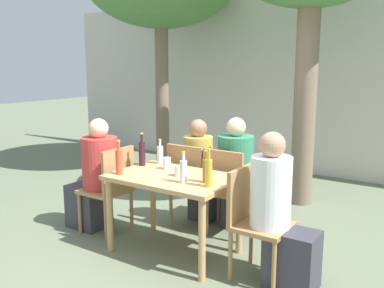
{
  "coord_description": "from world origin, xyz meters",
  "views": [
    {
      "loc": [
        2.26,
        -3.06,
        1.77
      ],
      "look_at": [
        0.0,
        0.3,
        1.0
      ],
      "focal_mm": 40.0,
      "sensor_mm": 36.0,
      "label": 1
    }
  ],
  "objects_px": {
    "person_seated_3": "(239,179)",
    "soda_bottle_3": "(119,161)",
    "person_seated_0": "(95,180)",
    "water_bottle_4": "(183,171)",
    "patio_chair_2": "(191,180)",
    "patio_chair_0": "(111,185)",
    "person_seated_1": "(280,218)",
    "dining_table_front": "(174,187)",
    "drinking_glass_0": "(167,163)",
    "water_bottle_2": "(160,154)",
    "wine_bottle_5": "(142,153)",
    "patio_chair_3": "(228,187)",
    "amber_bottle_0": "(206,170)",
    "person_seated_2": "(203,176)",
    "drinking_glass_1": "(178,171)",
    "patio_chair_1": "(253,216)",
    "oil_cruet_1": "(209,172)"
  },
  "relations": [
    {
      "from": "patio_chair_1",
      "to": "soda_bottle_3",
      "type": "height_order",
      "value": "soda_bottle_3"
    },
    {
      "from": "person_seated_1",
      "to": "water_bottle_2",
      "type": "height_order",
      "value": "person_seated_1"
    },
    {
      "from": "oil_cruet_1",
      "to": "water_bottle_4",
      "type": "height_order",
      "value": "oil_cruet_1"
    },
    {
      "from": "person_seated_3",
      "to": "water_bottle_2",
      "type": "bearing_deg",
      "value": 39.92
    },
    {
      "from": "dining_table_front",
      "to": "amber_bottle_0",
      "type": "xyz_separation_m",
      "value": [
        0.36,
        -0.02,
        0.21
      ]
    },
    {
      "from": "person_seated_0",
      "to": "water_bottle_2",
      "type": "relative_size",
      "value": 4.75
    },
    {
      "from": "patio_chair_2",
      "to": "patio_chair_3",
      "type": "height_order",
      "value": "same"
    },
    {
      "from": "person_seated_1",
      "to": "wine_bottle_5",
      "type": "xyz_separation_m",
      "value": [
        -1.55,
        0.15,
        0.32
      ]
    },
    {
      "from": "drinking_glass_1",
      "to": "amber_bottle_0",
      "type": "bearing_deg",
      "value": -6.88
    },
    {
      "from": "person_seated_1",
      "to": "drinking_glass_0",
      "type": "relative_size",
      "value": 10.75
    },
    {
      "from": "dining_table_front",
      "to": "wine_bottle_5",
      "type": "relative_size",
      "value": 3.48
    },
    {
      "from": "patio_chair_0",
      "to": "person_seated_1",
      "type": "distance_m",
      "value": 1.85
    },
    {
      "from": "soda_bottle_3",
      "to": "water_bottle_4",
      "type": "relative_size",
      "value": 1.17
    },
    {
      "from": "patio_chair_2",
      "to": "drinking_glass_1",
      "type": "height_order",
      "value": "patio_chair_2"
    },
    {
      "from": "person_seated_0",
      "to": "water_bottle_4",
      "type": "xyz_separation_m",
      "value": [
        1.25,
        -0.14,
        0.31
      ]
    },
    {
      "from": "person_seated_0",
      "to": "person_seated_1",
      "type": "xyz_separation_m",
      "value": [
        2.09,
        -0.0,
        0.01
      ]
    },
    {
      "from": "patio_chair_0",
      "to": "person_seated_1",
      "type": "xyz_separation_m",
      "value": [
        1.85,
        -0.0,
        0.03
      ]
    },
    {
      "from": "person_seated_0",
      "to": "amber_bottle_0",
      "type": "bearing_deg",
      "value": 89.12
    },
    {
      "from": "person_seated_3",
      "to": "soda_bottle_3",
      "type": "relative_size",
      "value": 3.78
    },
    {
      "from": "person_seated_3",
      "to": "amber_bottle_0",
      "type": "bearing_deg",
      "value": 98.64
    },
    {
      "from": "soda_bottle_3",
      "to": "wine_bottle_5",
      "type": "xyz_separation_m",
      "value": [
        -0.05,
        0.38,
        0.0
      ]
    },
    {
      "from": "amber_bottle_0",
      "to": "drinking_glass_0",
      "type": "bearing_deg",
      "value": 161.71
    },
    {
      "from": "patio_chair_0",
      "to": "person_seated_0",
      "type": "bearing_deg",
      "value": -90.0
    },
    {
      "from": "patio_chair_1",
      "to": "person_seated_3",
      "type": "height_order",
      "value": "person_seated_3"
    },
    {
      "from": "water_bottle_4",
      "to": "drinking_glass_1",
      "type": "height_order",
      "value": "water_bottle_4"
    },
    {
      "from": "dining_table_front",
      "to": "drinking_glass_0",
      "type": "height_order",
      "value": "drinking_glass_0"
    },
    {
      "from": "water_bottle_2",
      "to": "water_bottle_4",
      "type": "xyz_separation_m",
      "value": [
        0.61,
        -0.45,
        0.01
      ]
    },
    {
      "from": "person_seated_0",
      "to": "amber_bottle_0",
      "type": "relative_size",
      "value": 4.25
    },
    {
      "from": "patio_chair_1",
      "to": "person_seated_1",
      "type": "relative_size",
      "value": 0.74
    },
    {
      "from": "patio_chair_2",
      "to": "water_bottle_4",
      "type": "height_order",
      "value": "water_bottle_4"
    },
    {
      "from": "patio_chair_0",
      "to": "water_bottle_2",
      "type": "bearing_deg",
      "value": 127.96
    },
    {
      "from": "patio_chair_3",
      "to": "water_bottle_2",
      "type": "height_order",
      "value": "water_bottle_2"
    },
    {
      "from": "person_seated_1",
      "to": "oil_cruet_1",
      "type": "distance_m",
      "value": 0.68
    },
    {
      "from": "soda_bottle_3",
      "to": "drinking_glass_0",
      "type": "relative_size",
      "value": 2.79
    },
    {
      "from": "dining_table_front",
      "to": "water_bottle_4",
      "type": "xyz_separation_m",
      "value": [
        0.21,
        -0.14,
        0.21
      ]
    },
    {
      "from": "person_seated_0",
      "to": "water_bottle_2",
      "type": "height_order",
      "value": "person_seated_0"
    },
    {
      "from": "patio_chair_0",
      "to": "amber_bottle_0",
      "type": "height_order",
      "value": "amber_bottle_0"
    },
    {
      "from": "person_seated_3",
      "to": "water_bottle_4",
      "type": "relative_size",
      "value": 4.43
    },
    {
      "from": "person_seated_2",
      "to": "oil_cruet_1",
      "type": "distance_m",
      "value": 1.24
    },
    {
      "from": "patio_chair_3",
      "to": "water_bottle_2",
      "type": "relative_size",
      "value": 3.62
    },
    {
      "from": "patio_chair_0",
      "to": "drinking_glass_1",
      "type": "distance_m",
      "value": 0.89
    },
    {
      "from": "water_bottle_2",
      "to": "patio_chair_0",
      "type": "bearing_deg",
      "value": -142.04
    },
    {
      "from": "person_seated_0",
      "to": "water_bottle_2",
      "type": "distance_m",
      "value": 0.77
    },
    {
      "from": "patio_chair_3",
      "to": "patio_chair_2",
      "type": "bearing_deg",
      "value": 0.0
    },
    {
      "from": "patio_chair_1",
      "to": "water_bottle_2",
      "type": "bearing_deg",
      "value": 75.49
    },
    {
      "from": "amber_bottle_0",
      "to": "drinking_glass_0",
      "type": "distance_m",
      "value": 0.6
    },
    {
      "from": "person_seated_1",
      "to": "soda_bottle_3",
      "type": "height_order",
      "value": "person_seated_1"
    },
    {
      "from": "soda_bottle_3",
      "to": "water_bottle_4",
      "type": "distance_m",
      "value": 0.67
    },
    {
      "from": "person_seated_2",
      "to": "amber_bottle_0",
      "type": "relative_size",
      "value": 4.11
    },
    {
      "from": "wine_bottle_5",
      "to": "drinking_glass_1",
      "type": "xyz_separation_m",
      "value": [
        0.54,
        -0.13,
        -0.08
      ]
    }
  ]
}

